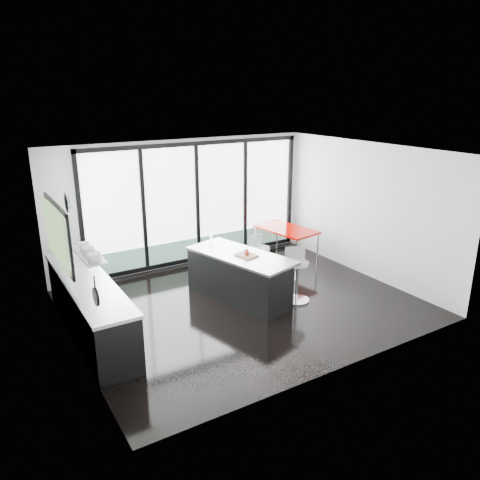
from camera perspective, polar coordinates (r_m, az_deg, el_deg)
floor at (r=8.75m, az=0.47°, el=-7.81°), size 6.00×5.00×0.00m
ceiling at (r=7.94m, az=0.52°, el=10.71°), size 6.00×5.00×0.00m
wall_back at (r=10.48m, az=-5.40°, el=3.88°), size 6.00×0.09×2.80m
wall_front at (r=6.38m, az=12.51°, el=-4.60°), size 6.00×0.00×2.80m
wall_left at (r=7.40m, az=-20.62°, el=-0.84°), size 0.26×5.00×2.80m
wall_right at (r=10.09m, az=15.13°, el=3.55°), size 0.00×5.00×2.80m
counter_cabinets at (r=7.97m, az=-17.82°, el=-7.73°), size 0.69×3.24×1.36m
island at (r=8.81m, az=-0.20°, el=-4.45°), size 1.42×2.29×1.13m
bar_stool_near at (r=8.78m, az=6.93°, el=-5.04°), size 0.64×0.64×0.78m
bar_stool_far at (r=9.64m, az=2.44°, el=-2.94°), size 0.53×0.53×0.74m
red_table at (r=10.87m, az=5.63°, el=-0.51°), size 1.01×1.52×0.76m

